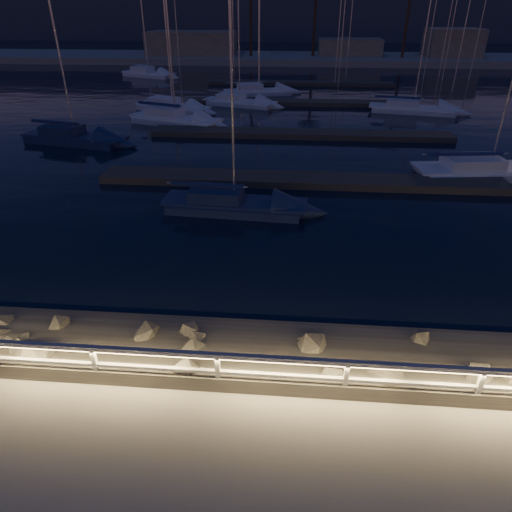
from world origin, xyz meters
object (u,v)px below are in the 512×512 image
object	(u,v)px
sailboat_b	(231,202)
sailboat_e	(173,118)
guard_rail	(300,368)
sailboat_f	(73,137)
sailboat_m	(147,73)
sailboat_g	(411,108)
sailboat_k	(238,101)
sailboat_j	(171,106)
sailboat_h	(486,169)
sailboat_n	(257,91)

from	to	relation	value
sailboat_b	sailboat_e	size ratio (longest dim) A/B	0.88
guard_rail	sailboat_f	xyz separation A→B (m)	(-15.95, 22.97, -0.94)
sailboat_f	sailboat_m	xyz separation A→B (m)	(-4.18, 32.11, 0.03)
sailboat_g	sailboat_k	xyz separation A→B (m)	(-15.86, 1.89, -0.02)
sailboat_k	sailboat_f	bearing A→B (deg)	-107.06
sailboat_g	sailboat_m	bearing A→B (deg)	158.90
sailboat_b	sailboat_f	distance (m)	16.77
sailboat_e	sailboat_f	bearing A→B (deg)	-113.56
sailboat_f	sailboat_g	world-z (taller)	sailboat_g
sailboat_b	sailboat_j	xyz separation A→B (m)	(-8.48, 22.23, 0.02)
sailboat_f	sailboat_j	world-z (taller)	sailboat_f
sailboat_g	sailboat_h	bearing A→B (deg)	-75.48
sailboat_e	sailboat_m	xyz separation A→B (m)	(-9.91, 25.98, -0.00)
sailboat_e	sailboat_f	distance (m)	8.39
sailboat_b	sailboat_j	bearing A→B (deg)	115.08
guard_rail	sailboat_h	size ratio (longest dim) A/B	3.08
sailboat_b	sailboat_g	bearing A→B (deg)	64.57
sailboat_b	sailboat_m	distance (m)	46.26
sailboat_j	sailboat_k	world-z (taller)	sailboat_j
sailboat_k	sailboat_b	bearing A→B (deg)	-65.66
sailboat_b	sailboat_m	size ratio (longest dim) A/B	0.89
sailboat_j	sailboat_k	xyz separation A→B (m)	(5.83, 2.88, -0.03)
sailboat_e	sailboat_m	distance (m)	27.80
sailboat_h	sailboat_k	distance (m)	25.13
sailboat_e	sailboat_b	bearing A→B (deg)	-48.33
sailboat_b	sailboat_n	bearing A→B (deg)	96.64
sailboat_m	sailboat_b	bearing A→B (deg)	-45.71
sailboat_f	sailboat_g	xyz separation A→B (m)	(25.91, 12.27, -0.02)
sailboat_e	sailboat_j	bearing A→B (deg)	125.86
sailboat_m	sailboat_e	bearing A→B (deg)	-46.23
sailboat_j	sailboat_m	world-z (taller)	sailboat_m
sailboat_h	sailboat_n	size ratio (longest dim) A/B	1.15
sailboat_b	sailboat_g	distance (m)	26.72
guard_rail	sailboat_j	size ratio (longest dim) A/B	3.58
sailboat_b	sailboat_g	world-z (taller)	sailboat_g
sailboat_f	sailboat_h	xyz separation A→B (m)	(26.56, -4.79, -0.01)
guard_rail	sailboat_g	size ratio (longest dim) A/B	3.39
sailboat_k	sailboat_m	world-z (taller)	sailboat_m
sailboat_b	sailboat_f	world-z (taller)	sailboat_f
sailboat_g	sailboat_f	bearing A→B (deg)	-142.35
sailboat_n	sailboat_k	bearing A→B (deg)	-117.18
sailboat_h	sailboat_f	bearing A→B (deg)	162.54
sailboat_g	sailboat_h	distance (m)	17.07
sailboat_m	sailboat_f	bearing A→B (deg)	-59.70
sailboat_g	sailboat_j	distance (m)	21.71
sailboat_e	sailboat_k	world-z (taller)	sailboat_e
sailboat_j	guard_rail	bearing A→B (deg)	-49.50
sailboat_h	sailboat_m	bearing A→B (deg)	122.56
sailboat_g	sailboat_j	xyz separation A→B (m)	(-21.69, -1.00, 0.01)
guard_rail	sailboat_m	distance (m)	58.65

